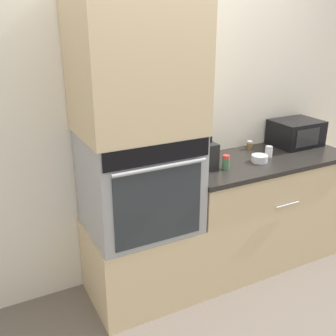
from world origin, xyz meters
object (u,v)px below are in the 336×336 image
at_px(microwave, 296,133).
at_px(condiment_jar_far, 250,145).
at_px(bowl, 259,158).
at_px(knife_block, 207,155).
at_px(condiment_jar_mid, 226,162).
at_px(wall_oven, 139,181).
at_px(condiment_jar_near, 269,152).

xyz_separation_m(microwave, condiment_jar_far, (-0.42, 0.08, -0.07)).
relative_size(bowl, condiment_jar_far, 1.78).
height_order(knife_block, condiment_jar_mid, knife_block).
bearing_deg(bowl, condiment_jar_far, 65.09).
relative_size(wall_oven, knife_block, 3.05).
height_order(microwave, condiment_jar_mid, microwave).
xyz_separation_m(microwave, bowl, (-0.55, -0.20, -0.08)).
bearing_deg(wall_oven, knife_block, 1.02).
xyz_separation_m(wall_oven, microwave, (1.52, 0.13, 0.11)).
xyz_separation_m(condiment_jar_mid, condiment_jar_far, (0.45, 0.29, -0.02)).
relative_size(microwave, condiment_jar_near, 4.64).
relative_size(knife_block, bowl, 1.91).
xyz_separation_m(condiment_jar_near, condiment_jar_mid, (-0.46, -0.07, 0.01)).
distance_m(bowl, condiment_jar_near, 0.16).
relative_size(bowl, condiment_jar_mid, 1.17).
bearing_deg(condiment_jar_near, knife_block, 178.30).
height_order(knife_block, condiment_jar_far, knife_block).
distance_m(wall_oven, bowl, 0.96).
xyz_separation_m(knife_block, condiment_jar_far, (0.55, 0.21, -0.06)).
distance_m(microwave, condiment_jar_near, 0.44).
bearing_deg(microwave, condiment_jar_near, -161.19).
distance_m(wall_oven, condiment_jar_far, 1.12).
height_order(wall_oven, condiment_jar_near, wall_oven).
bearing_deg(condiment_jar_far, knife_block, -159.43).
bearing_deg(microwave, condiment_jar_mid, -166.50).
distance_m(knife_block, condiment_jar_mid, 0.14).
distance_m(condiment_jar_near, condiment_jar_mid, 0.46).
relative_size(microwave, condiment_jar_far, 5.83).
bearing_deg(bowl, condiment_jar_mid, -178.69).
height_order(microwave, condiment_jar_near, microwave).
height_order(condiment_jar_near, condiment_jar_far, condiment_jar_near).
height_order(wall_oven, condiment_jar_far, wall_oven).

